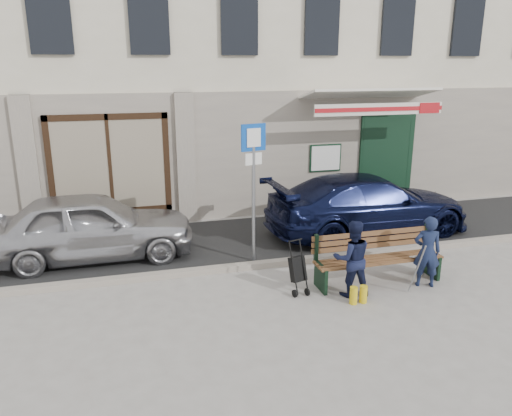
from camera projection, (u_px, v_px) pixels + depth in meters
name	position (u px, v px, depth m)	size (l,w,h in m)	color
ground	(309.00, 298.00, 8.54)	(80.00, 80.00, 0.00)	#9E9991
asphalt_lane	(260.00, 239.00, 11.41)	(60.00, 3.20, 0.01)	#282828
curb	(282.00, 262.00, 9.91)	(60.00, 0.18, 0.12)	#9E9384
building	(212.00, 25.00, 14.98)	(20.00, 8.27, 10.00)	beige
car_silver	(91.00, 226.00, 10.11)	(1.64, 4.09, 1.39)	#B5B5BA
car_navy	(368.00, 205.00, 11.61)	(1.97, 4.84, 1.40)	black
parking_sign	(253.00, 171.00, 9.59)	(0.51, 0.15, 2.78)	gray
bench	(376.00, 259.00, 9.03)	(2.40, 1.17, 0.98)	brown
man	(427.00, 252.00, 8.85)	(0.48, 0.31, 1.31)	#161F3D
woman	(352.00, 258.00, 8.49)	(0.66, 0.51, 1.35)	#131834
stroller	(298.00, 270.00, 8.66)	(0.33, 0.42, 0.94)	black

